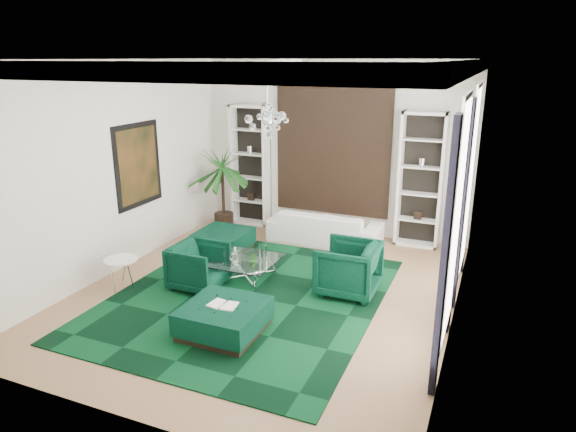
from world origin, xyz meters
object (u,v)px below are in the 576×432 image
at_px(armchair_right, 348,268).
at_px(ottoman_side, 224,241).
at_px(sofa, 325,227).
at_px(coffee_table, 245,269).
at_px(armchair_left, 199,266).
at_px(ottoman_front, 224,319).
at_px(palm, 222,179).
at_px(side_table, 122,274).

xyz_separation_m(armchair_right, ottoman_side, (-2.90, 0.91, -0.23)).
bearing_deg(ottoman_side, sofa, 36.92).
bearing_deg(coffee_table, armchair_left, -133.06).
height_order(armchair_left, ottoman_front, armchair_left).
bearing_deg(ottoman_front, armchair_right, 56.88).
relative_size(armchair_right, palm, 0.41).
relative_size(armchair_right, coffee_table, 0.90).
bearing_deg(palm, sofa, 2.05).
height_order(sofa, side_table, sofa).
height_order(ottoman_front, side_table, side_table).
bearing_deg(armchair_right, ottoman_side, -107.47).
bearing_deg(armchair_left, side_table, 115.27).
distance_m(coffee_table, palm, 3.04).
bearing_deg(sofa, ottoman_front, 88.38).
distance_m(armchair_left, coffee_table, 0.86).
bearing_deg(coffee_table, ottoman_front, -72.17).
height_order(ottoman_side, side_table, side_table).
bearing_deg(ottoman_side, side_table, -107.57).
height_order(coffee_table, side_table, side_table).
bearing_deg(armchair_right, sofa, -152.41).
bearing_deg(coffee_table, armchair_right, 5.01).
height_order(sofa, armchair_right, armchair_right).
xyz_separation_m(sofa, coffee_table, (-0.69, -2.38, -0.16)).
xyz_separation_m(sofa, armchair_right, (1.16, -2.22, 0.10)).
height_order(sofa, palm, palm).
relative_size(side_table, palm, 0.23).
distance_m(sofa, armchair_left, 3.25).
height_order(sofa, coffee_table, sofa).
xyz_separation_m(armchair_right, palm, (-3.58, 2.13, 0.75)).
relative_size(ottoman_side, ottoman_front, 0.91).
height_order(sofa, ottoman_side, sofa).
height_order(armchair_right, ottoman_side, armchair_right).
distance_m(armchair_left, palm, 3.23).
height_order(coffee_table, palm, palm).
bearing_deg(sofa, side_table, 55.40).
bearing_deg(armchair_left, palm, 21.60).
bearing_deg(coffee_table, side_table, -146.30).
bearing_deg(side_table, ottoman_front, -15.00).
bearing_deg(side_table, ottoman_side, 72.43).
distance_m(ottoman_front, palm, 4.79).
bearing_deg(ottoman_front, sofa, 88.38).
xyz_separation_m(sofa, armchair_left, (-1.27, -2.99, 0.05)).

